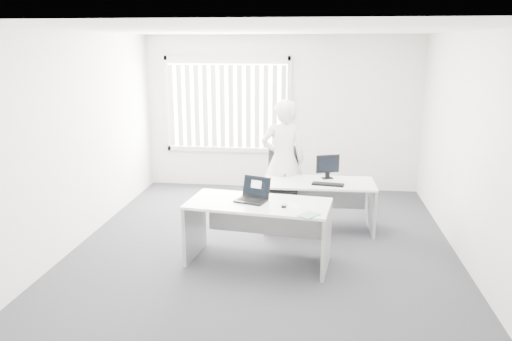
# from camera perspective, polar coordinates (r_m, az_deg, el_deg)

# --- Properties ---
(ground) EXTENTS (6.00, 6.00, 0.00)m
(ground) POSITION_cam_1_polar(r_m,az_deg,el_deg) (6.66, 0.84, -9.08)
(ground) COLOR #43444A
(ground) RESTS_ON ground
(wall_back) EXTENTS (5.00, 0.02, 2.80)m
(wall_back) POSITION_cam_1_polar(r_m,az_deg,el_deg) (9.18, 2.94, 6.53)
(wall_back) COLOR white
(wall_back) RESTS_ON ground
(wall_front) EXTENTS (5.00, 0.02, 2.80)m
(wall_front) POSITION_cam_1_polar(r_m,az_deg,el_deg) (3.39, -4.71, -7.39)
(wall_front) COLOR white
(wall_front) RESTS_ON ground
(wall_left) EXTENTS (0.02, 6.00, 2.80)m
(wall_left) POSITION_cam_1_polar(r_m,az_deg,el_deg) (6.96, -20.06, 3.14)
(wall_left) COLOR white
(wall_left) RESTS_ON ground
(wall_right) EXTENTS (0.02, 6.00, 2.80)m
(wall_right) POSITION_cam_1_polar(r_m,az_deg,el_deg) (6.47, 23.49, 2.02)
(wall_right) COLOR white
(wall_right) RESTS_ON ground
(ceiling) EXTENTS (5.00, 6.00, 0.02)m
(ceiling) POSITION_cam_1_polar(r_m,az_deg,el_deg) (6.11, 0.94, 15.76)
(ceiling) COLOR white
(ceiling) RESTS_ON wall_back
(window) EXTENTS (2.32, 0.06, 1.76)m
(window) POSITION_cam_1_polar(r_m,az_deg,el_deg) (9.25, -3.31, 7.52)
(window) COLOR silver
(window) RESTS_ON wall_back
(blinds) EXTENTS (2.20, 0.10, 1.50)m
(blinds) POSITION_cam_1_polar(r_m,az_deg,el_deg) (9.20, -3.37, 7.29)
(blinds) COLOR white
(blinds) RESTS_ON wall_back
(desk_near) EXTENTS (1.80, 1.01, 0.78)m
(desk_near) POSITION_cam_1_polar(r_m,az_deg,el_deg) (6.11, 0.28, -5.60)
(desk_near) COLOR white
(desk_near) RESTS_ON ground
(desk_far) EXTENTS (1.59, 0.78, 0.72)m
(desk_far) POSITION_cam_1_polar(r_m,az_deg,el_deg) (7.28, 7.22, -2.80)
(desk_far) COLOR white
(desk_far) RESTS_ON ground
(office_chair) EXTENTS (0.64, 0.64, 1.11)m
(office_chair) POSITION_cam_1_polar(r_m,az_deg,el_deg) (7.73, 3.01, -3.00)
(office_chair) COLOR black
(office_chair) RESTS_ON ground
(person) EXTENTS (0.74, 0.56, 1.85)m
(person) POSITION_cam_1_polar(r_m,az_deg,el_deg) (7.56, 3.14, 1.17)
(person) COLOR silver
(person) RESTS_ON ground
(laptop) EXTENTS (0.45, 0.42, 0.28)m
(laptop) POSITION_cam_1_polar(r_m,az_deg,el_deg) (6.03, -0.60, -2.31)
(laptop) COLOR black
(laptop) RESTS_ON desk_near
(paper_sheet) EXTENTS (0.35, 0.28, 0.00)m
(paper_sheet) POSITION_cam_1_polar(r_m,az_deg,el_deg) (5.91, 3.64, -4.08)
(paper_sheet) COLOR white
(paper_sheet) RESTS_ON desk_near
(mouse) EXTENTS (0.06, 0.09, 0.04)m
(mouse) POSITION_cam_1_polar(r_m,az_deg,el_deg) (5.88, 3.21, -4.00)
(mouse) COLOR silver
(mouse) RESTS_ON paper_sheet
(booklet) EXTENTS (0.27, 0.28, 0.01)m
(booklet) POSITION_cam_1_polar(r_m,az_deg,el_deg) (5.62, 6.04, -5.07)
(booklet) COLOR silver
(booklet) RESTS_ON desk_near
(keyboard) EXTENTS (0.46, 0.22, 0.02)m
(keyboard) POSITION_cam_1_polar(r_m,az_deg,el_deg) (7.08, 8.22, -1.57)
(keyboard) COLOR black
(keyboard) RESTS_ON desk_far
(monitor) EXTENTS (0.37, 0.23, 0.35)m
(monitor) POSITION_cam_1_polar(r_m,az_deg,el_deg) (7.38, 8.19, 0.43)
(monitor) COLOR black
(monitor) RESTS_ON desk_far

